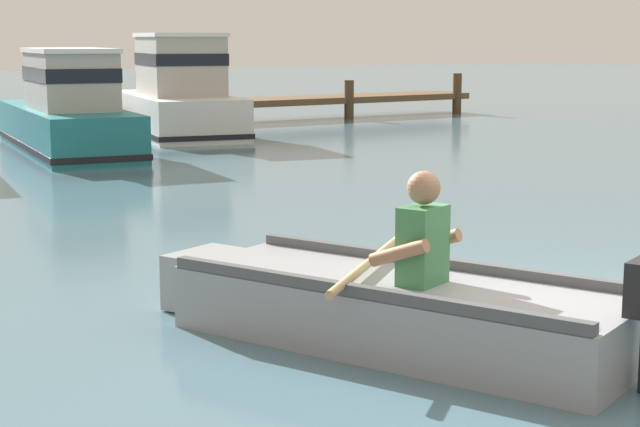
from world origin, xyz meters
name	(u,v)px	position (x,y,z in m)	size (l,w,h in m)	color
ground_plane	(594,331)	(0.00, 0.00, 0.00)	(120.00, 120.00, 0.00)	slate
wooden_dock	(274,101)	(7.82, 17.38, 0.48)	(11.56, 1.64, 1.09)	brown
rowboat_with_person	(393,307)	(-1.35, 0.56, 0.25)	(2.16, 3.61, 1.19)	gray
moored_boat_teal	(68,114)	(1.00, 13.23, 0.69)	(2.47, 5.81, 1.86)	#1E727A
moored_boat_white	(178,98)	(4.07, 15.10, 0.79)	(2.91, 5.29, 2.14)	white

